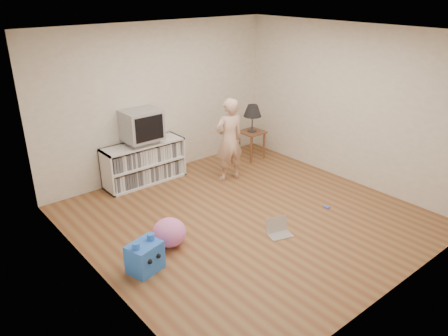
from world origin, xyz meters
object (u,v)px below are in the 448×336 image
plush_blue (145,257)px  side_table (252,138)px  media_unit (144,162)px  dvd_deck (142,141)px  person (229,140)px  plush_pink (169,232)px  crt_tv (141,125)px  laptop (278,230)px  table_lamp (253,111)px

plush_blue → side_table: bearing=13.4°
media_unit → plush_blue: (-1.28, -2.21, -0.16)m
dvd_deck → plush_blue: (-1.28, -2.20, -0.55)m
person → plush_pink: size_ratio=3.28×
person → plush_blue: 2.87m
crt_tv → media_unit: bearing=90.0°
side_table → plush_blue: side_table is taller
person → media_unit: bearing=-25.3°
dvd_deck → plush_blue: 2.60m
laptop → plush_blue: 1.87m
media_unit → side_table: (2.14, -0.39, 0.07)m
dvd_deck → plush_pink: (-0.76, -1.92, -0.55)m
table_lamp → laptop: table_lamp is taller
dvd_deck → laptop: bearing=-78.6°
person → plush_blue: bearing=39.3°
person → dvd_deck: bearing=-24.7°
plush_pink → crt_tv: bearing=68.4°
crt_tv → plush_pink: crt_tv is taller
dvd_deck → crt_tv: size_ratio=0.75×
side_table → person: person is taller
table_lamp → plush_blue: (-3.42, -1.83, -0.75)m
crt_tv → plush_blue: bearing=-120.2°
table_lamp → laptop: size_ratio=1.37×
side_table → person: 1.10m
media_unit → crt_tv: bearing=-90.0°
table_lamp → plush_pink: 3.38m
plush_pink → table_lamp: bearing=28.2°
dvd_deck → table_lamp: size_ratio=0.87×
person → plush_pink: bearing=39.6°
crt_tv → person: size_ratio=0.42×
media_unit → plush_pink: bearing=-111.4°
side_table → media_unit: bearing=169.8°
laptop → plush_blue: plush_blue is taller
dvd_deck → side_table: bearing=-9.8°
side_table → person: (-0.96, -0.45, 0.30)m
side_table → table_lamp: 0.53m
dvd_deck → plush_blue: size_ratio=1.01×
dvd_deck → table_lamp: bearing=-9.8°
side_table → table_lamp: bearing=180.0°
dvd_deck → person: size_ratio=0.31×
media_unit → table_lamp: (2.14, -0.39, 0.59)m
side_table → table_lamp: size_ratio=1.07×
media_unit → dvd_deck: size_ratio=3.11×
crt_tv → person: (1.18, -0.82, -0.30)m
laptop → plush_blue: size_ratio=0.85×
table_lamp → media_unit: bearing=169.8°
dvd_deck → media_unit: bearing=90.0°
crt_tv → table_lamp: 2.18m
plush_blue → plush_pink: (0.52, 0.27, -0.00)m
laptop → dvd_deck: bearing=118.8°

